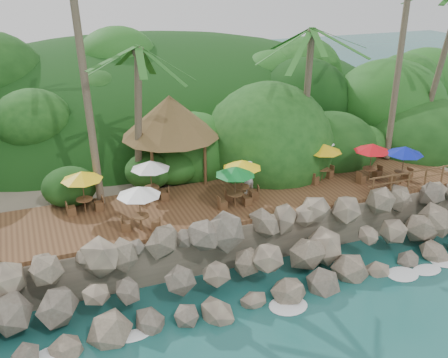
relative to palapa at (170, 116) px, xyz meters
name	(u,v)px	position (x,y,z in m)	size (l,w,h in m)	color
ground	(277,307)	(1.62, -9.53, -5.79)	(140.00, 140.00, 0.00)	#19514F
land_base	(169,157)	(1.62, 6.47, -4.74)	(32.00, 25.20, 2.10)	gray
jungle_hill	(143,139)	(1.62, 13.97, -5.79)	(44.80, 28.00, 15.40)	#143811
seawall	(258,259)	(1.62, -7.53, -4.64)	(29.00, 4.00, 2.30)	gray
terrace	(224,201)	(1.62, -3.53, -3.59)	(26.00, 5.00, 0.20)	brown
jungle_foliage	(174,177)	(1.62, 5.47, -5.79)	(44.00, 16.00, 12.00)	#143811
foam_line	(274,302)	(1.62, -9.23, -5.76)	(25.20, 0.80, 0.06)	white
palapa	(170,116)	(0.00, 0.00, 0.00)	(5.14, 5.14, 4.60)	brown
dining_clusters	(239,165)	(2.42, -3.52, -1.76)	(23.15, 5.12, 2.08)	brown
railing	(434,174)	(12.54, -5.88, -2.88)	(8.30, 0.10, 1.00)	brown
waiter	(249,177)	(3.04, -3.28, -2.62)	(0.64, 0.42, 1.75)	white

